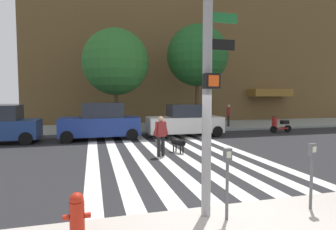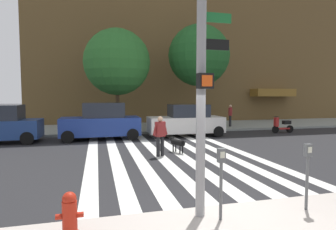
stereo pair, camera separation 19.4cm
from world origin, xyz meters
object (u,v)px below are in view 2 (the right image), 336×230
(traffic_light_pole, at_px, (203,39))
(street_tree_middle, at_px, (199,56))
(parked_car_third_in_line, at_px, (186,121))
(parked_scooter, at_px, (283,126))
(fire_hydrant, at_px, (70,215))
(parking_meter_curbside, at_px, (221,174))
(parked_car_behind_first, at_px, (101,122))
(parking_meter_second_along, at_px, (307,167))
(pedestrian_dog_walker, at_px, (160,134))
(pedestrian_bystander, at_px, (230,114))
(street_tree_nearest, at_px, (117,62))
(dog_on_leash, at_px, (177,142))

(traffic_light_pole, bearing_deg, street_tree_middle, 69.61)
(parked_car_third_in_line, distance_m, parked_scooter, 6.70)
(fire_hydrant, height_order, parking_meter_curbside, parking_meter_curbside)
(parking_meter_curbside, bearing_deg, traffic_light_pole, 143.08)
(fire_hydrant, xyz_separation_m, parked_car_behind_first, (0.69, 11.41, 0.46))
(parking_meter_second_along, relative_size, pedestrian_dog_walker, 0.83)
(parking_meter_curbside, xyz_separation_m, parked_car_third_in_line, (3.06, 11.44, -0.11))
(fire_hydrant, height_order, parked_car_third_in_line, parked_car_third_in_line)
(parking_meter_curbside, distance_m, street_tree_middle, 16.34)
(fire_hydrant, distance_m, parking_meter_curbside, 2.73)
(parking_meter_second_along, relative_size, parked_car_behind_first, 0.31)
(fire_hydrant, height_order, pedestrian_bystander, pedestrian_bystander)
(parked_scooter, relative_size, pedestrian_bystander, 1.00)
(traffic_light_pole, distance_m, parking_meter_curbside, 2.52)
(parked_scooter, relative_size, pedestrian_dog_walker, 1.00)
(parked_car_third_in_line, xyz_separation_m, street_tree_nearest, (-3.93, 2.80, 3.77))
(parking_meter_second_along, relative_size, street_tree_middle, 0.18)
(parking_meter_curbside, relative_size, pedestrian_bystander, 0.83)
(fire_hydrant, xyz_separation_m, pedestrian_dog_walker, (2.94, 6.25, 0.41))
(parked_scooter, distance_m, dog_on_leash, 9.67)
(fire_hydrant, height_order, street_tree_middle, street_tree_middle)
(parking_meter_second_along, distance_m, street_tree_nearest, 14.97)
(parking_meter_second_along, bearing_deg, fire_hydrant, 179.61)
(fire_hydrant, xyz_separation_m, parked_scooter, (12.43, 11.20, -0.04))
(parked_car_behind_first, xyz_separation_m, dog_on_leash, (3.12, -4.62, -0.53))
(parking_meter_second_along, distance_m, pedestrian_bystander, 15.47)
(parked_scooter, distance_m, pedestrian_dog_walker, 10.71)
(parked_car_behind_first, xyz_separation_m, pedestrian_dog_walker, (2.25, -5.16, -0.05))
(street_tree_middle, bearing_deg, parked_scooter, -38.35)
(parking_meter_curbside, distance_m, pedestrian_dog_walker, 6.28)
(street_tree_middle, xyz_separation_m, pedestrian_dog_walker, (-4.89, -8.60, -4.49))
(street_tree_nearest, relative_size, dog_on_leash, 6.27)
(fire_hydrant, relative_size, parked_car_third_in_line, 0.17)
(traffic_light_pole, xyz_separation_m, pedestrian_bystander, (7.83, 14.19, -2.44))
(fire_hydrant, height_order, parked_car_behind_first, parked_car_behind_first)
(parked_car_third_in_line, relative_size, dog_on_leash, 4.24)
(traffic_light_pole, bearing_deg, parked_car_behind_first, 98.57)
(fire_hydrant, xyz_separation_m, parked_car_third_in_line, (5.74, 11.41, 0.40))
(parked_car_third_in_line, height_order, street_tree_middle, street_tree_middle)
(parking_meter_second_along, height_order, street_tree_nearest, street_tree_nearest)
(parked_car_third_in_line, xyz_separation_m, pedestrian_bystander, (4.47, 2.97, 0.16))
(traffic_light_pole, relative_size, parked_car_behind_first, 1.32)
(parking_meter_second_along, relative_size, street_tree_nearest, 0.20)
(street_tree_middle, bearing_deg, parked_car_behind_first, -154.31)
(parked_scooter, bearing_deg, pedestrian_dog_walker, -152.39)
(traffic_light_pole, distance_m, parked_car_third_in_line, 11.99)
(fire_hydrant, xyz_separation_m, street_tree_nearest, (1.82, 14.21, 4.17))
(parking_meter_second_along, bearing_deg, traffic_light_pole, 174.17)
(pedestrian_dog_walker, bearing_deg, parked_car_third_in_line, 61.52)
(traffic_light_pole, distance_m, street_tree_nearest, 14.08)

